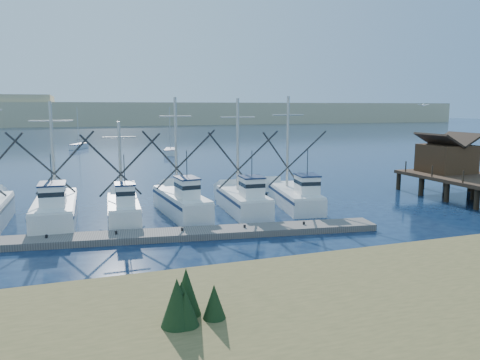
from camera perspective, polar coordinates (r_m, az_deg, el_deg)
name	(u,v)px	position (r m, az deg, el deg)	size (l,w,h in m)	color
ground	(295,253)	(26.60, 6.73, -8.86)	(500.00, 500.00, 0.00)	#0C1935
shore_bank	(202,352)	(15.00, -4.67, -20.20)	(40.00, 10.00, 1.60)	#4C422D
floating_dock	(133,237)	(29.62, -12.89, -6.75)	(31.37, 2.09, 0.42)	slate
timber_pier	(476,171)	(45.54, 26.82, 0.98)	(7.00, 20.00, 8.00)	black
dune_ridge	(99,113)	(232.99, -16.78, 7.78)	(360.00, 60.00, 10.00)	tan
trawler_fleet	(119,208)	(34.47, -14.54, -3.28)	(30.72, 9.63, 9.45)	white
sailboat_near	(171,152)	(81.12, -8.44, 3.44)	(3.37, 6.20, 8.10)	white
sailboat_far	(79,146)	(96.70, -19.04, 3.92)	(3.72, 6.00, 8.10)	white
flying_gull	(423,105)	(40.10, 21.46, 8.50)	(1.02, 0.19, 0.19)	white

